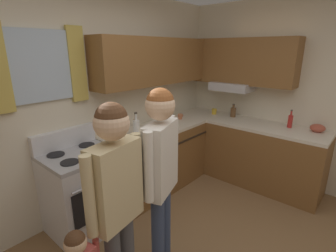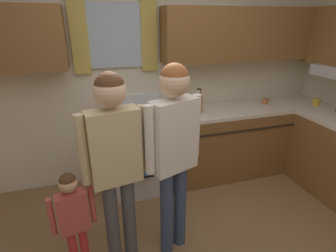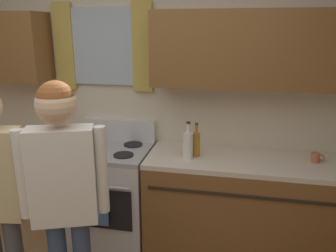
# 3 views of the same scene
# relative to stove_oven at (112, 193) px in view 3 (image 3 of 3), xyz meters

# --- Properties ---
(back_wall_unit) EXTENTS (4.60, 0.42, 2.60)m
(back_wall_unit) POSITION_rel_stove_oven_xyz_m (0.28, 0.28, 1.01)
(back_wall_unit) COLOR beige
(back_wall_unit) RESTS_ON ground
(kitchen_counter_run) EXTENTS (2.17, 2.21, 0.90)m
(kitchen_counter_run) POSITION_rel_stove_oven_xyz_m (1.79, -0.47, -0.02)
(kitchen_counter_run) COLOR brown
(kitchen_counter_run) RESTS_ON ground
(stove_oven) EXTENTS (0.70, 0.67, 1.10)m
(stove_oven) POSITION_rel_stove_oven_xyz_m (0.00, 0.00, 0.00)
(stove_oven) COLOR silver
(stove_oven) RESTS_ON ground
(bottle_milk_white) EXTENTS (0.08, 0.08, 0.31)m
(bottle_milk_white) POSITION_rel_stove_oven_xyz_m (0.72, -0.10, 0.55)
(bottle_milk_white) COLOR white
(bottle_milk_white) RESTS_ON kitchen_counter_run
(bottle_oil_amber) EXTENTS (0.06, 0.06, 0.29)m
(bottle_oil_amber) POSITION_rel_stove_oven_xyz_m (0.77, -0.02, 0.54)
(bottle_oil_amber) COLOR #B27223
(bottle_oil_amber) RESTS_ON kitchen_counter_run
(cup_terracotta) EXTENTS (0.11, 0.07, 0.08)m
(cup_terracotta) POSITION_rel_stove_oven_xyz_m (1.73, 0.03, 0.47)
(cup_terracotta) COLOR #B76642
(cup_terracotta) RESTS_ON kitchen_counter_run
(adult_in_plaid) EXTENTS (0.49, 0.28, 1.66)m
(adult_in_plaid) POSITION_rel_stove_oven_xyz_m (0.12, -1.03, 0.58)
(adult_in_plaid) COLOR #38476B
(adult_in_plaid) RESTS_ON ground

